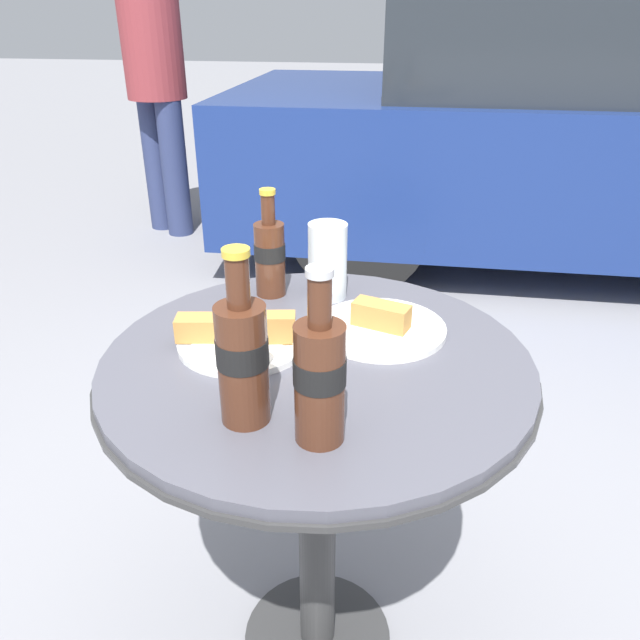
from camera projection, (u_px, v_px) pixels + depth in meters
name	position (u px, v px, depth m)	size (l,w,h in m)	color
ground_plane	(317.00, 639.00, 1.40)	(30.00, 30.00, 0.00)	gray
bistro_table	(317.00, 424.00, 1.13)	(0.75, 0.75, 0.74)	#333333
cola_bottle_left	(320.00, 376.00, 0.82)	(0.07, 0.07, 0.25)	#4C2819
cola_bottle_right	(243.00, 357.00, 0.86)	(0.07, 0.07, 0.26)	#4C2819
cola_bottle_center	(270.00, 254.00, 1.26)	(0.06, 0.06, 0.22)	#4C2819
drinking_glass	(328.00, 264.00, 1.25)	(0.08, 0.08, 0.15)	black
lunch_plate_near	(241.00, 336.00, 1.09)	(0.23, 0.23, 0.06)	white
lunch_plate_far	(381.00, 325.00, 1.14)	(0.24, 0.24, 0.06)	white
parked_car	(596.00, 137.00, 3.33)	(3.96, 1.68, 1.34)	navy
pedestrian	(155.00, 72.00, 3.52)	(0.34, 0.34, 1.65)	navy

